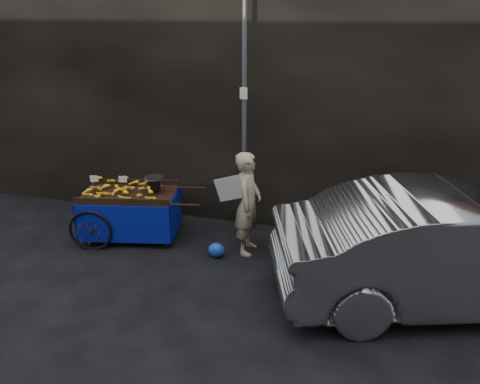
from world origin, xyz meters
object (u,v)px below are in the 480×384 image
(vendor, at_px, (248,203))
(plastic_bag, at_px, (216,250))
(banana_cart, at_px, (126,198))
(parked_car, at_px, (457,249))

(vendor, relative_size, plastic_bag, 6.34)
(plastic_bag, bearing_deg, banana_cart, 170.05)
(plastic_bag, bearing_deg, parked_car, -4.41)
(vendor, height_order, parked_car, vendor)
(banana_cart, bearing_deg, parked_car, -19.17)
(vendor, bearing_deg, banana_cart, 89.98)
(parked_car, bearing_deg, vendor, 59.78)
(vendor, bearing_deg, parked_car, -102.22)
(banana_cart, height_order, parked_car, parked_car)
(banana_cart, distance_m, vendor, 2.09)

